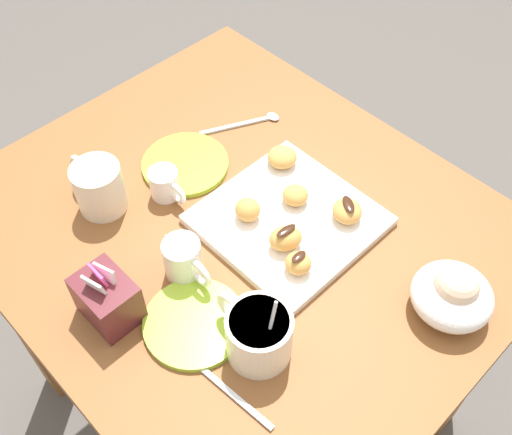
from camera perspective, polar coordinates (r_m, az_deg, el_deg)
name	(u,v)px	position (r m, az deg, el deg)	size (l,w,h in m)	color
ground_plane	(245,398)	(1.69, -1.04, -16.67)	(8.00, 8.00, 0.00)	#514C47
dining_table	(241,274)	(1.16, -1.46, -5.36)	(0.89, 0.76, 0.76)	brown
pastry_plate_square	(288,220)	(1.03, 3.06, -0.24)	(0.26, 0.26, 0.02)	white
coffee_mug_cream_left	(258,333)	(0.86, 0.19, -10.89)	(0.13, 0.10, 0.13)	silver
coffee_mug_cream_right	(98,186)	(1.05, -14.68, 2.93)	(0.12, 0.08, 0.09)	silver
cream_pitcher_white	(183,258)	(0.94, -6.87, -3.85)	(0.10, 0.06, 0.07)	white
sugar_caddy	(108,299)	(0.92, -13.83, -7.46)	(0.09, 0.07, 0.11)	#561E23
ice_cream_bowl	(453,294)	(0.95, 18.08, -6.88)	(0.12, 0.12, 0.09)	white
chocolate_sauce_pitcher	(165,182)	(1.06, -8.62, 3.29)	(0.09, 0.05, 0.06)	white
saucer_lime_left	(185,164)	(1.12, -6.70, 5.02)	(0.16, 0.16, 0.01)	#9EC633
saucer_lime_right	(194,323)	(0.92, -5.83, -9.87)	(0.16, 0.16, 0.01)	#9EC633
loose_spoon_near_saucer	(217,381)	(0.88, -3.69, -15.19)	(0.16, 0.03, 0.01)	silver
loose_spoon_by_plate	(250,122)	(1.20, -0.58, 8.99)	(0.08, 0.15, 0.01)	silver
beignet_0	(347,211)	(1.02, 8.60, 0.61)	(0.05, 0.05, 0.03)	#D19347
chocolate_drizzle_0	(348,204)	(1.00, 8.72, 1.26)	(0.04, 0.02, 0.01)	#381E11
beignet_1	(286,239)	(0.97, 2.81, -2.00)	(0.05, 0.04, 0.04)	#D19347
chocolate_drizzle_1	(286,231)	(0.95, 2.85, -1.24)	(0.04, 0.01, 0.01)	#381E11
beignet_2	(282,157)	(1.09, 2.49, 5.72)	(0.05, 0.05, 0.03)	#D19347
beignet_3	(295,195)	(1.03, 3.73, 2.11)	(0.04, 0.04, 0.03)	#D19347
beignet_4	(298,263)	(0.94, 4.00, -4.34)	(0.04, 0.04, 0.03)	#D19347
chocolate_drizzle_4	(299,257)	(0.93, 4.06, -3.70)	(0.03, 0.01, 0.01)	#381E11
beignet_5	(248,210)	(1.00, -0.80, 0.75)	(0.04, 0.04, 0.04)	#D19347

